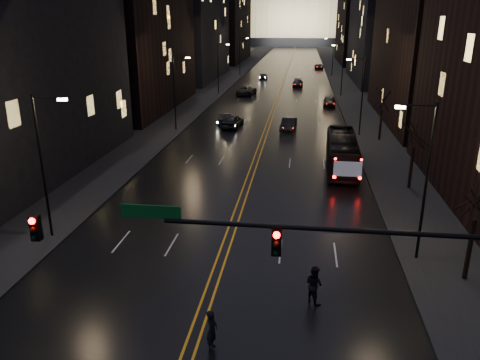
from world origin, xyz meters
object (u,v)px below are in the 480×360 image
(oncoming_car_b, at_px, (225,119))
(pedestrian_b, at_px, (314,284))
(oncoming_car_a, at_px, (232,121))
(pedestrian_a, at_px, (212,330))
(bus, at_px, (342,152))
(receding_car_a, at_px, (289,124))
(traffic_signal, at_px, (346,259))

(oncoming_car_b, height_order, pedestrian_b, pedestrian_b)
(oncoming_car_a, distance_m, pedestrian_a, 41.89)
(oncoming_car_b, distance_m, pedestrian_b, 40.65)
(bus, xyz_separation_m, receding_car_a, (-5.29, 14.79, -0.77))
(traffic_signal, relative_size, oncoming_car_b, 3.83)
(pedestrian_b, bearing_deg, oncoming_car_a, -30.03)
(pedestrian_a, bearing_deg, traffic_signal, -95.31)
(oncoming_car_b, height_order, pedestrian_a, pedestrian_a)
(bus, bearing_deg, oncoming_car_b, 130.32)
(pedestrian_a, distance_m, pedestrian_b, 5.80)
(traffic_signal, relative_size, oncoming_car_a, 3.48)
(traffic_signal, height_order, bus, traffic_signal)
(receding_car_a, relative_size, pedestrian_a, 2.53)
(traffic_signal, distance_m, oncoming_car_a, 44.00)
(bus, height_order, pedestrian_b, bus)
(oncoming_car_a, relative_size, pedestrian_a, 2.72)
(oncoming_car_a, xyz_separation_m, pedestrian_b, (9.48, -37.57, 0.12))
(traffic_signal, xyz_separation_m, bus, (2.08, 27.07, -3.57))
(pedestrian_a, bearing_deg, receding_car_a, 3.72)
(bus, xyz_separation_m, pedestrian_a, (-7.08, -26.06, -0.62))
(oncoming_car_b, relative_size, receding_car_a, 0.98)
(traffic_signal, distance_m, receding_car_a, 42.21)
(pedestrian_b, bearing_deg, bus, -51.60)
(traffic_signal, bearing_deg, oncoming_car_b, 104.59)
(traffic_signal, bearing_deg, oncoming_car_a, 103.56)
(oncoming_car_a, height_order, pedestrian_b, pedestrian_b)
(pedestrian_a, height_order, pedestrian_b, pedestrian_b)
(bus, height_order, oncoming_car_b, bus)
(bus, height_order, oncoming_car_a, bus)
(receding_car_a, height_order, pedestrian_a, pedestrian_a)
(bus, distance_m, pedestrian_a, 27.01)
(oncoming_car_a, height_order, oncoming_car_b, oncoming_car_a)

